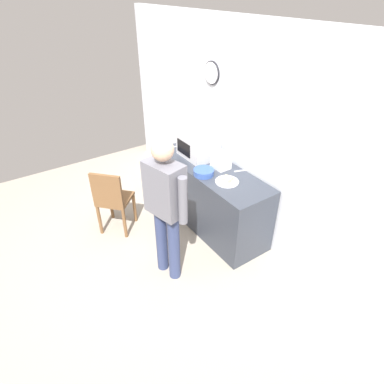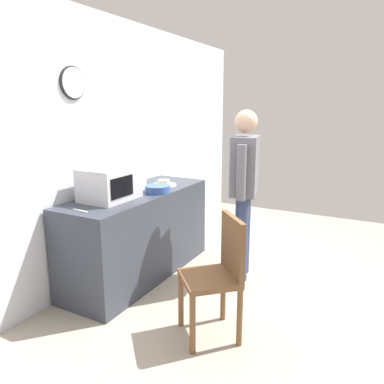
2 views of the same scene
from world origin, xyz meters
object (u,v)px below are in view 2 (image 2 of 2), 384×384
Objects in this scene: sandwich_plate at (163,184)px; toaster at (133,180)px; wooden_chair at (219,271)px; salad_bowl at (158,189)px; microwave at (110,184)px; person_standing at (244,182)px; fork_utensil at (134,184)px; spoon_utensil at (80,211)px.

toaster reaches higher than sandwich_plate.
toaster is 1.49m from wooden_chair.
wooden_chair is at bearing -124.24° from salad_bowl.
microwave is 0.53× the size of wooden_chair.
toaster is 0.13× the size of person_standing.
person_standing is at bearing -84.41° from sandwich_plate.
person_standing is (0.39, -0.77, 0.07)m from salad_bowl.
person_standing reaches higher than sandwich_plate.
sandwich_plate is 0.16× the size of person_standing.
person_standing reaches higher than toaster.
fork_utensil is 1.23m from person_standing.
salad_bowl is 0.27× the size of wooden_chair.
person_standing reaches higher than salad_bowl.
toaster is 1.29× the size of fork_utensil.
microwave reaches higher than spoon_utensil.
wooden_chair reaches higher than fork_utensil.
sandwich_plate is 1.17m from spoon_utensil.
sandwich_plate is at bearing -70.75° from fork_utensil.
microwave is 2.94× the size of fork_utensil.
spoon_utensil is (-0.85, -0.09, -0.10)m from toaster.
spoon_utensil is at bearing 176.73° from sandwich_plate.
wooden_chair is at bearing -121.11° from fork_utensil.
wooden_chair is (-0.22, -1.20, -0.51)m from microwave.
salad_bowl is (0.45, -0.23, -0.11)m from microwave.
person_standing is 1.17m from wooden_chair.
fork_utensil is at bearing 66.63° from salad_bowl.
sandwich_plate reaches higher than spoon_utensil.
microwave is 0.43m from toaster.
microwave is at bearing 153.05° from salad_bowl.
toaster is 1.29× the size of spoon_utensil.
spoon_utensil is 0.10× the size of person_standing.
wooden_chair is (-0.85, -1.42, -0.37)m from fork_utensil.
toaster is at bearing 7.68° from microwave.
salad_bowl reaches higher than sandwich_plate.
salad_bowl reaches higher than fork_utensil.
person_standing is at bearing -50.01° from microwave.
wooden_chair is at bearing -79.92° from spoon_utensil.
person_standing reaches higher than microwave.
sandwich_plate is 1.27× the size of toaster.
person_standing reaches higher than wooden_chair.
salad_bowl is 1.50× the size of fork_utensil.
sandwich_plate is at bearing 48.77° from wooden_chair.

